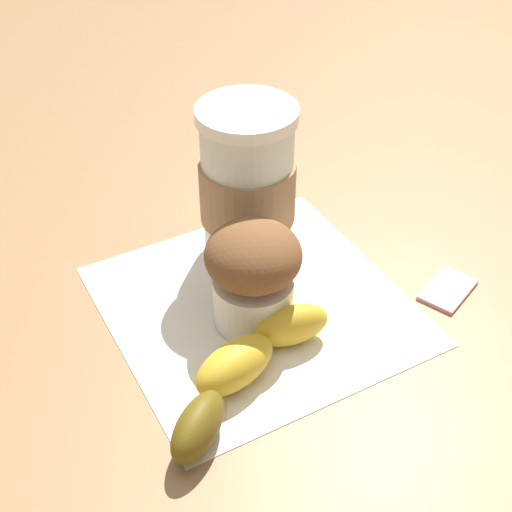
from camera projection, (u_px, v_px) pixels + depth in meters
name	position (u px, v px, depth m)	size (l,w,h in m)	color
ground_plane	(256.00, 306.00, 0.58)	(3.00, 3.00, 0.00)	#936D47
paper_napkin	(256.00, 305.00, 0.58)	(0.23, 0.23, 0.00)	white
coffee_cup	(247.00, 185.00, 0.59)	(0.08, 0.08, 0.14)	silver
muffin	(253.00, 272.00, 0.54)	(0.07, 0.07, 0.09)	white
banana	(243.00, 369.00, 0.50)	(0.07, 0.18, 0.03)	gold
sugar_packet	(448.00, 288.00, 0.59)	(0.05, 0.03, 0.01)	pink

